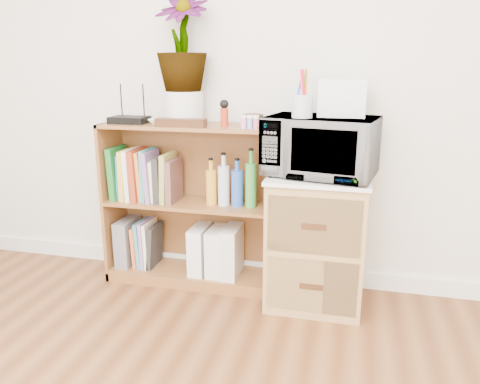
% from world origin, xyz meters
% --- Properties ---
extents(skirting_board, '(4.00, 0.02, 0.10)m').
position_xyz_m(skirting_board, '(0.00, 2.24, 0.05)').
color(skirting_board, white).
rests_on(skirting_board, ground).
extents(bookshelf, '(1.00, 0.30, 0.95)m').
position_xyz_m(bookshelf, '(-0.35, 2.10, 0.47)').
color(bookshelf, brown).
rests_on(bookshelf, ground).
extents(wicker_unit, '(0.50, 0.45, 0.70)m').
position_xyz_m(wicker_unit, '(0.40, 2.02, 0.35)').
color(wicker_unit, '#9E7542').
rests_on(wicker_unit, ground).
extents(microwave, '(0.60, 0.46, 0.30)m').
position_xyz_m(microwave, '(0.40, 2.02, 0.87)').
color(microwave, white).
rests_on(microwave, wicker_unit).
extents(pen_cup, '(0.10, 0.10, 0.11)m').
position_xyz_m(pen_cup, '(0.31, 1.95, 1.08)').
color(pen_cup, silver).
rests_on(pen_cup, microwave).
extents(small_appliance, '(0.23, 0.19, 0.18)m').
position_xyz_m(small_appliance, '(0.49, 2.06, 1.11)').
color(small_appliance, white).
rests_on(small_appliance, microwave).
extents(router, '(0.21, 0.14, 0.04)m').
position_xyz_m(router, '(-0.69, 2.08, 0.97)').
color(router, black).
rests_on(router, bookshelf).
extents(white_bowl, '(0.13, 0.13, 0.03)m').
position_xyz_m(white_bowl, '(-0.50, 2.07, 0.97)').
color(white_bowl, white).
rests_on(white_bowl, bookshelf).
extents(plant_pot, '(0.21, 0.21, 0.18)m').
position_xyz_m(plant_pot, '(-0.37, 2.12, 1.04)').
color(plant_pot, silver).
rests_on(plant_pot, bookshelf).
extents(potted_plant, '(0.29, 0.29, 0.51)m').
position_xyz_m(potted_plant, '(-0.37, 2.12, 1.39)').
color(potted_plant, '#407B31').
rests_on(potted_plant, plant_pot).
extents(trinket_box, '(0.28, 0.07, 0.04)m').
position_xyz_m(trinket_box, '(-0.35, 2.00, 0.97)').
color(trinket_box, '#351A0E').
rests_on(trinket_box, bookshelf).
extents(kokeshi_doll, '(0.04, 0.04, 0.10)m').
position_xyz_m(kokeshi_doll, '(-0.12, 2.06, 1.00)').
color(kokeshi_doll, '#AF2C15').
rests_on(kokeshi_doll, bookshelf).
extents(wooden_bowl, '(0.11, 0.11, 0.07)m').
position_xyz_m(wooden_bowl, '(0.02, 2.11, 0.98)').
color(wooden_bowl, '#33180E').
rests_on(wooden_bowl, bookshelf).
extents(paint_jars, '(0.12, 0.04, 0.06)m').
position_xyz_m(paint_jars, '(0.03, 2.01, 0.98)').
color(paint_jars, '#CB7082').
rests_on(paint_jars, bookshelf).
extents(file_box, '(0.09, 0.23, 0.29)m').
position_xyz_m(file_box, '(-0.76, 2.10, 0.21)').
color(file_box, slate).
rests_on(file_box, bookshelf).
extents(magazine_holder_left, '(0.09, 0.22, 0.28)m').
position_xyz_m(magazine_holder_left, '(-0.29, 2.09, 0.21)').
color(magazine_holder_left, white).
rests_on(magazine_holder_left, bookshelf).
extents(magazine_holder_mid, '(0.09, 0.22, 0.28)m').
position_xyz_m(magazine_holder_mid, '(-0.18, 2.09, 0.21)').
color(magazine_holder_mid, silver).
rests_on(magazine_holder_mid, bookshelf).
extents(magazine_holder_right, '(0.09, 0.24, 0.29)m').
position_xyz_m(magazine_holder_right, '(-0.09, 2.09, 0.22)').
color(magazine_holder_right, silver).
rests_on(magazine_holder_right, bookshelf).
extents(cookbooks, '(0.40, 0.20, 0.31)m').
position_xyz_m(cookbooks, '(-0.62, 2.10, 0.64)').
color(cookbooks, '#1C6C25').
rests_on(cookbooks, bookshelf).
extents(liquor_bottles, '(0.29, 0.07, 0.32)m').
position_xyz_m(liquor_bottles, '(-0.09, 2.10, 0.64)').
color(liquor_bottles, gold).
rests_on(liquor_bottles, bookshelf).
extents(lower_books, '(0.15, 0.19, 0.29)m').
position_xyz_m(lower_books, '(-0.63, 2.10, 0.21)').
color(lower_books, orange).
rests_on(lower_books, bookshelf).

